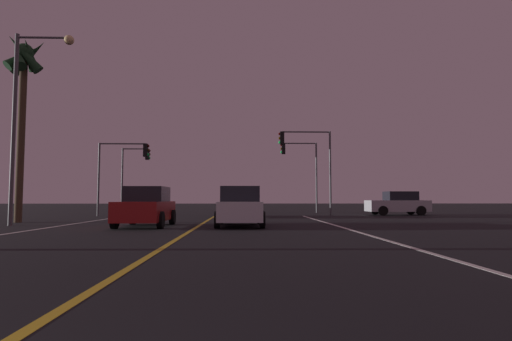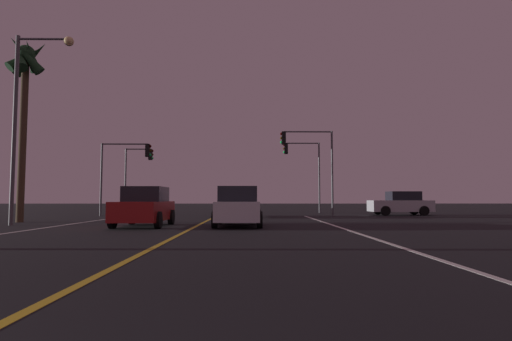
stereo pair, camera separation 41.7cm
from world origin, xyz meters
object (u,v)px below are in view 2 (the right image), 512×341
object	(u,v)px
traffic_light_near_right	(308,153)
street_lamp_right_near	(512,26)
car_oncoming	(145,207)
street_lamp_left_mid	(28,104)
traffic_light_far_left	(139,165)
car_lead_same_lane	(238,207)
traffic_light_far_right	(302,161)
palm_tree_left_mid	(25,74)
traffic_light_near_left	(126,161)
car_crossing_side	(401,204)
car_ahead_far	(241,204)

from	to	relation	value
traffic_light_near_right	street_lamp_right_near	world-z (taller)	street_lamp_right_near
car_oncoming	street_lamp_left_mid	bearing A→B (deg)	-96.61
traffic_light_near_right	traffic_light_far_left	bearing A→B (deg)	-22.51
car_lead_same_lane	street_lamp_right_near	distance (m)	11.96
street_lamp_right_near	street_lamp_left_mid	distance (m)	18.56
car_lead_same_lane	traffic_light_far_right	size ratio (longest dim) A/B	0.74
traffic_light_near_right	palm_tree_left_mid	xyz separation A→B (m)	(-15.59, -7.69, 3.18)
traffic_light_near_right	traffic_light_near_left	bearing A→B (deg)	0.00
traffic_light_near_left	traffic_light_far_left	distance (m)	5.54
palm_tree_left_mid	car_crossing_side	bearing A→B (deg)	21.11
car_oncoming	street_lamp_right_near	bearing A→B (deg)	46.76
street_lamp_right_near	street_lamp_left_mid	xyz separation A→B (m)	(-15.56, 10.11, 0.62)
car_ahead_far	street_lamp_left_mid	xyz separation A→B (m)	(-9.41, -8.33, 4.62)
traffic_light_far_right	palm_tree_left_mid	xyz separation A→B (m)	(-15.90, -13.19, 3.26)
car_crossing_side	car_oncoming	distance (m)	19.34
car_crossing_side	traffic_light_near_left	bearing A→B (deg)	2.82
car_ahead_far	street_lamp_right_near	size ratio (longest dim) A/B	0.57
palm_tree_left_mid	traffic_light_near_right	bearing A→B (deg)	26.24
car_crossing_side	car_oncoming	bearing A→B (deg)	37.51
car_oncoming	street_lamp_right_near	distance (m)	14.39
traffic_light_far_left	street_lamp_left_mid	bearing A→B (deg)	-92.76
car_lead_same_lane	car_oncoming	size ratio (longest dim) A/B	1.00
car_lead_same_lane	street_lamp_left_mid	distance (m)	10.59
car_crossing_side	car_ahead_far	distance (m)	11.75
traffic_light_near_right	street_lamp_right_near	bearing A→B (deg)	94.31
car_lead_same_lane	car_crossing_side	bearing A→B (deg)	-43.96
car_lead_same_lane	traffic_light_near_right	distance (m)	12.23
street_lamp_left_mid	traffic_light_far_left	bearing A→B (deg)	87.24
traffic_light_far_right	palm_tree_left_mid	world-z (taller)	palm_tree_left_mid
car_ahead_far	palm_tree_left_mid	bearing A→B (deg)	118.01
car_crossing_side	traffic_light_near_left	size ratio (longest dim) A/B	0.85
car_lead_same_lane	traffic_light_near_left	distance (m)	13.81
traffic_light_near_left	palm_tree_left_mid	xyz separation A→B (m)	(-2.96, -7.69, 3.80)
car_ahead_far	traffic_light_far_left	distance (m)	11.77
traffic_light_near_left	street_lamp_right_near	xyz separation A→B (m)	(14.16, -20.29, 1.04)
traffic_light_far_left	street_lamp_left_mid	xyz separation A→B (m)	(-0.75, -15.68, 1.52)
car_lead_same_lane	traffic_light_near_right	world-z (taller)	traffic_light_near_right
traffic_light_near_left	traffic_light_far_left	xyz separation A→B (m)	(-0.64, 5.50, 0.15)
traffic_light_far_left	street_lamp_right_near	xyz separation A→B (m)	(14.80, -25.79, 0.89)
traffic_light_near_left	traffic_light_far_right	distance (m)	14.07
palm_tree_left_mid	street_lamp_right_near	bearing A→B (deg)	-36.35
traffic_light_far_right	traffic_light_far_left	distance (m)	13.58
car_ahead_far	street_lamp_right_near	distance (m)	19.84
traffic_light_near_left	street_lamp_right_near	bearing A→B (deg)	-55.07
car_crossing_side	traffic_light_near_right	xyz separation A→B (m)	(-6.80, -0.96, 3.58)
car_lead_same_lane	palm_tree_left_mid	size ratio (longest dim) A/B	0.45
car_oncoming	traffic_light_near_right	world-z (taller)	traffic_light_near_right
car_lead_same_lane	traffic_light_far_left	distance (m)	18.74
street_lamp_left_mid	palm_tree_left_mid	xyz separation A→B (m)	(-1.56, 2.49, 2.13)
car_lead_same_lane	traffic_light_near_right	size ratio (longest dim) A/B	0.73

